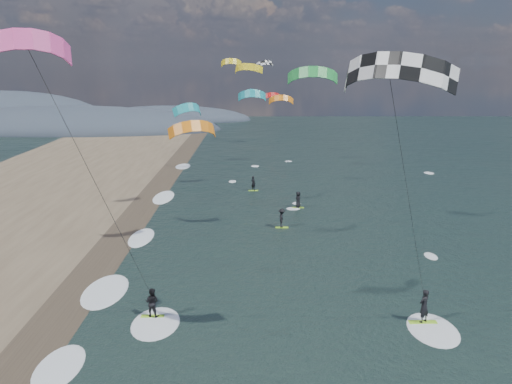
{
  "coord_description": "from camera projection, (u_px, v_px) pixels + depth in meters",
  "views": [
    {
      "loc": [
        -1.07,
        -18.05,
        13.9
      ],
      "look_at": [
        -1.0,
        12.0,
        7.0
      ],
      "focal_mm": 40.0,
      "sensor_mm": 36.0,
      "label": 1
    }
  ],
  "objects": [
    {
      "name": "coastal_hills",
      "position": [
        57.0,
        126.0,
        125.73
      ],
      "size": [
        80.0,
        41.0,
        15.0
      ],
      "color": "#3D4756",
      "rests_on": "ground"
    },
    {
      "name": "bg_kite_field",
      "position": [
        256.0,
        83.0,
        71.11
      ],
      "size": [
        13.28,
        74.68,
        6.71
      ],
      "color": "gray",
      "rests_on": "ground"
    },
    {
      "name": "shoreline_surf",
      "position": [
        97.0,
        293.0,
        35.06
      ],
      "size": [
        2.4,
        79.4,
        0.11
      ],
      "color": "white",
      "rests_on": "ground"
    },
    {
      "name": "kitesurfer_near_b",
      "position": [
        74.0,
        146.0,
        25.3
      ],
      "size": [
        7.07,
        8.7,
        15.68
      ],
      "color": "#A4EF2A",
      "rests_on": "ground"
    },
    {
      "name": "kitesurfer_near_a",
      "position": [
        398.0,
        125.0,
        23.59
      ],
      "size": [
        8.07,
        9.34,
        14.79
      ],
      "color": "#A4EF2A",
      "rests_on": "ground"
    },
    {
      "name": "wet_sand_strip",
      "position": [
        50.0,
        328.0,
        30.43
      ],
      "size": [
        3.0,
        240.0,
        0.0
      ],
      "primitive_type": "cube",
      "color": "#382D23",
      "rests_on": "ground"
    },
    {
      "name": "far_kitesurfers",
      "position": [
        281.0,
        205.0,
        53.1
      ],
      "size": [
        5.47,
        15.2,
        1.68
      ],
      "color": "#A4EF2A",
      "rests_on": "ground"
    }
  ]
}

